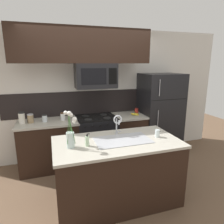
{
  "coord_description": "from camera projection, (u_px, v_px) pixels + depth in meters",
  "views": [
    {
      "loc": [
        -0.83,
        -2.75,
        1.94
      ],
      "look_at": [
        0.12,
        0.27,
        1.16
      ],
      "focal_mm": 32.0,
      "sensor_mm": 36.0,
      "label": 1
    }
  ],
  "objects": [
    {
      "name": "stove_range",
      "position": [
        97.0,
        139.0,
        3.98
      ],
      "size": [
        0.76,
        0.64,
        0.93
      ],
      "color": "black",
      "rests_on": "ground"
    },
    {
      "name": "refrigerator",
      "position": [
        159.0,
        114.0,
        4.31
      ],
      "size": [
        0.82,
        0.74,
        1.73
      ],
      "color": "black",
      "rests_on": "ground"
    },
    {
      "name": "kitchen_sink",
      "position": [
        122.0,
        145.0,
        2.75
      ],
      "size": [
        0.76,
        0.44,
        0.16
      ],
      "color": "#ADAFB5",
      "rests_on": "island_counter"
    },
    {
      "name": "ground_plane",
      "position": [
        110.0,
        185.0,
        3.25
      ],
      "size": [
        10.0,
        10.0,
        0.0
      ],
      "primitive_type": "plane",
      "color": "brown"
    },
    {
      "name": "island_counter",
      "position": [
        117.0,
        171.0,
        2.82
      ],
      "size": [
        1.7,
        0.91,
        0.91
      ],
      "color": "black",
      "rests_on": "ground"
    },
    {
      "name": "microwave",
      "position": [
        96.0,
        76.0,
        3.66
      ],
      "size": [
        0.74,
        0.4,
        0.44
      ],
      "color": "black"
    },
    {
      "name": "storage_jar_tall",
      "position": [
        22.0,
        118.0,
        3.46
      ],
      "size": [
        0.11,
        0.11,
        0.21
      ],
      "color": "silver",
      "rests_on": "back_counter_left"
    },
    {
      "name": "sink_faucet",
      "position": [
        118.0,
        122.0,
        2.89
      ],
      "size": [
        0.14,
        0.14,
        0.31
      ],
      "color": "#B7BABF",
      "rests_on": "island_counter"
    },
    {
      "name": "flower_vase",
      "position": [
        71.0,
        136.0,
        2.46
      ],
      "size": [
        0.15,
        0.18,
        0.49
      ],
      "color": "silver",
      "rests_on": "island_counter"
    },
    {
      "name": "storage_jar_medium",
      "position": [
        30.0,
        118.0,
        3.52
      ],
      "size": [
        0.1,
        0.1,
        0.16
      ],
      "color": "#997F5B",
      "rests_on": "back_counter_left"
    },
    {
      "name": "back_counter_left",
      "position": [
        49.0,
        145.0,
        3.71
      ],
      "size": [
        1.07,
        0.65,
        0.91
      ],
      "color": "black",
      "rests_on": "ground"
    },
    {
      "name": "splash_band",
      "position": [
        92.0,
        102.0,
        4.11
      ],
      "size": [
        3.45,
        0.01,
        0.48
      ],
      "primitive_type": "cube",
      "color": "black",
      "rests_on": "rear_partition"
    },
    {
      "name": "storage_jar_short",
      "position": [
        45.0,
        118.0,
        3.58
      ],
      "size": [
        0.09,
        0.09,
        0.13
      ],
      "color": "silver",
      "rests_on": "back_counter_left"
    },
    {
      "name": "rear_partition",
      "position": [
        106.0,
        94.0,
        4.22
      ],
      "size": [
        5.2,
        0.1,
        2.6
      ],
      "primitive_type": "cube",
      "color": "silver",
      "rests_on": "ground"
    },
    {
      "name": "upper_cabinet_band",
      "position": [
        83.0,
        46.0,
        3.44
      ],
      "size": [
        2.4,
        0.34,
        0.6
      ],
      "primitive_type": "cube",
      "color": "black"
    },
    {
      "name": "dish_soap_bottle",
      "position": [
        87.0,
        141.0,
        2.53
      ],
      "size": [
        0.06,
        0.05,
        0.16
      ],
      "color": "beige",
      "rests_on": "island_counter"
    },
    {
      "name": "storage_jar_squat",
      "position": [
        63.0,
        116.0,
        3.68
      ],
      "size": [
        0.09,
        0.09,
        0.14
      ],
      "color": "silver",
      "rests_on": "back_counter_left"
    },
    {
      "name": "drinking_glass",
      "position": [
        157.0,
        133.0,
        2.84
      ],
      "size": [
        0.07,
        0.07,
        0.11
      ],
      "color": "silver",
      "rests_on": "island_counter"
    },
    {
      "name": "coffee_tin",
      "position": [
        136.0,
        111.0,
        4.16
      ],
      "size": [
        0.08,
        0.08,
        0.11
      ],
      "primitive_type": "cylinder",
      "color": "#B22D23",
      "rests_on": "back_counter_right"
    },
    {
      "name": "banana_bunch",
      "position": [
        135.0,
        114.0,
        4.04
      ],
      "size": [
        0.19,
        0.12,
        0.08
      ],
      "color": "yellow",
      "rests_on": "back_counter_right"
    },
    {
      "name": "back_counter_right",
      "position": [
        128.0,
        136.0,
        4.18
      ],
      "size": [
        0.63,
        0.65,
        0.91
      ],
      "color": "black",
      "rests_on": "ground"
    }
  ]
}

